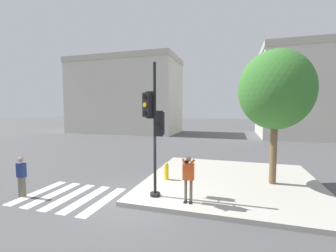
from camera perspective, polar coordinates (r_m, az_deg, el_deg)
ground_plane at (r=9.20m, az=-8.58°, el=-18.71°), size 160.00×160.00×0.00m
sidewalk_corner at (r=11.68m, az=15.61°, el=-13.30°), size 8.00×8.00×0.18m
crosswalk_stripes at (r=10.51m, az=-23.71°, el=-16.03°), size 3.68×2.89×0.01m
traffic_signal_pole at (r=8.68m, az=-3.51°, el=0.29°), size 0.60×1.10×5.21m
person_photographer at (r=8.40m, az=5.19°, el=-12.29°), size 0.50×0.53×1.69m
pedestrian_distant at (r=11.14m, az=-33.18°, el=-10.52°), size 0.34×0.20×1.65m
street_tree at (r=11.23m, az=25.64°, el=8.20°), size 3.23×3.23×6.05m
fire_hydrant at (r=11.11m, az=-0.39°, el=-11.39°), size 0.21×0.27×0.83m
building_left at (r=35.88m, az=-10.76°, el=7.53°), size 16.56×8.32×11.31m
building_right at (r=34.44m, az=32.90°, el=7.08°), size 12.99×10.96×11.34m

